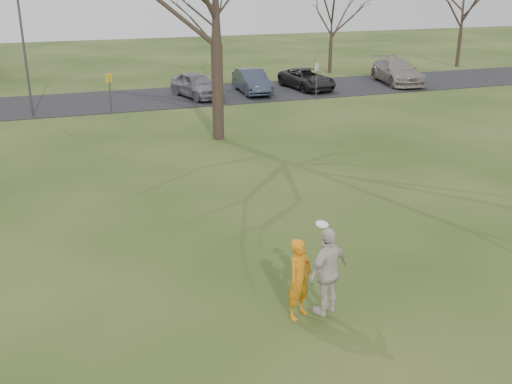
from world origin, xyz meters
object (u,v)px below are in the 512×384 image
at_px(car_5, 252,81).
at_px(car_6, 307,79).
at_px(catching_play, 328,271).
at_px(car_7, 397,71).
at_px(car_4, 197,85).
at_px(player_defender, 299,279).
at_px(lamp_post, 23,38).

height_order(car_5, car_6, car_5).
bearing_deg(car_6, catching_play, -120.23).
relative_size(car_5, car_7, 0.80).
bearing_deg(car_7, car_4, -169.81).
distance_m(car_5, car_7, 10.33).
distance_m(car_4, car_6, 7.36).
distance_m(car_6, catching_play, 27.12).
distance_m(car_6, car_7, 6.55).
relative_size(player_defender, lamp_post, 0.29).
xyz_separation_m(player_defender, catching_play, (0.52, -0.31, 0.25)).
height_order(car_4, car_7, car_7).
relative_size(car_6, car_7, 0.84).
bearing_deg(car_6, lamp_post, -179.56).
relative_size(car_6, lamp_post, 0.73).
bearing_deg(catching_play, car_4, 82.78).
height_order(car_6, catching_play, catching_play).
distance_m(player_defender, lamp_post, 23.28).
relative_size(car_4, lamp_post, 0.69).
bearing_deg(lamp_post, car_5, 9.46).
bearing_deg(car_6, car_5, 175.24).
xyz_separation_m(player_defender, car_7, (17.54, 24.57, -0.08)).
height_order(player_defender, car_5, player_defender).
distance_m(player_defender, catching_play, 0.65).
distance_m(player_defender, car_6, 27.04).
bearing_deg(lamp_post, car_4, 11.69).
bearing_deg(car_5, lamp_post, -167.92).
bearing_deg(car_7, lamp_post, -165.52).
relative_size(car_4, car_5, 1.00).
bearing_deg(car_7, car_6, -172.08).
xyz_separation_m(car_6, car_7, (6.55, -0.13, 0.15)).
bearing_deg(car_7, player_defender, -116.45).
xyz_separation_m(car_6, catching_play, (-10.47, -25.01, 0.48)).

